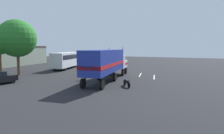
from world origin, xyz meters
TOP-DOWN VIEW (x-y plane):
  - ground_plane at (0.00, 0.00)m, footprint 120.00×120.00m
  - lane_stripe_near at (1.17, -3.50)m, footprint 4.33×1.12m
  - lane_stripe_mid at (-0.19, -6.11)m, footprint 4.33×1.13m
  - semi_truck at (-5.88, -1.05)m, footprint 14.38×5.13m
  - person_bystander at (-6.66, 1.99)m, footprint 0.39×0.48m
  - parked_bus at (3.45, 13.46)m, footprint 11.26×5.70m
  - motorcycle at (-8.38, -4.87)m, footprint 1.66×1.46m
  - tree_left at (-7.71, 14.22)m, footprint 6.00×6.00m
  - building_backdrop at (0.33, 29.58)m, footprint 24.45×10.19m

SIDE VIEW (x-z plane):
  - ground_plane at x=0.00m, z-range 0.00..0.00m
  - lane_stripe_near at x=1.17m, z-range 0.00..0.01m
  - lane_stripe_mid at x=-0.19m, z-range 0.00..0.01m
  - motorcycle at x=-8.38m, z-range -0.08..1.04m
  - person_bystander at x=-6.66m, z-range 0.08..1.71m
  - parked_bus at x=3.45m, z-range 0.37..3.77m
  - semi_truck at x=-5.88m, z-range 0.27..4.77m
  - building_backdrop at x=0.33m, z-range 0.21..5.12m
  - tree_left at x=-7.71m, z-range 1.45..10.36m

